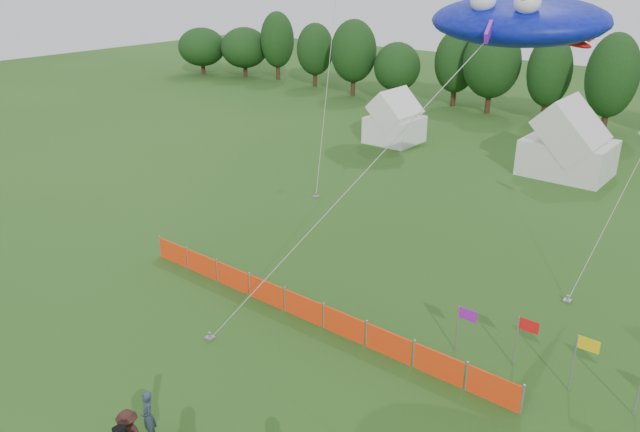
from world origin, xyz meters
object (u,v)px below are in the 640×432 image
Objects in this scene: barrier_fence at (303,308)px; stingray_kite at (524,20)px; tent_right at (569,146)px; tent_left at (395,121)px; spectator_a at (148,416)px.

barrier_fence is 13.45m from stingray_kite.
tent_left is at bearing -178.57° from tent_right.
tent_right is at bearing 112.99° from spectator_a.
spectator_a reaches higher than barrier_fence.
stingray_kite is (16.42, -18.02, 9.56)m from tent_left.
tent_right is 0.31× the size of stingray_kite.
spectator_a is (0.80, -7.97, 0.32)m from barrier_fence.
tent_right reaches higher than tent_left.
barrier_fence is (-1.87, -24.68, -1.45)m from tent_right.
stingray_kite is at bearing 98.20° from spectator_a.
tent_left is at bearing 114.97° from barrier_fence.
stingray_kite reaches higher than tent_left.
tent_right is 24.79m from barrier_fence.
tent_right is 0.31× the size of barrier_fence.
barrier_fence is (11.34, -24.35, -1.17)m from tent_left.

